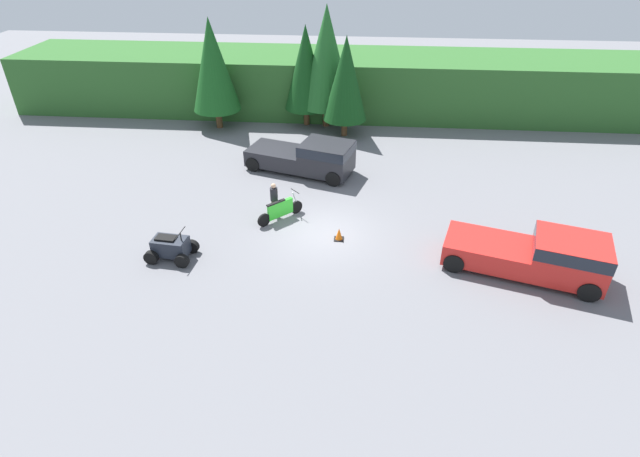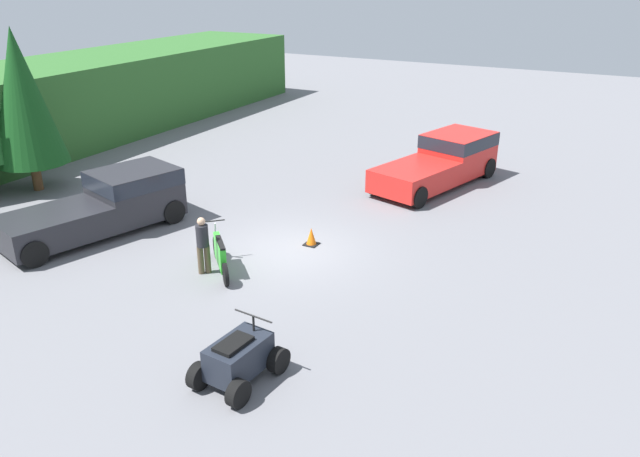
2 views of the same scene
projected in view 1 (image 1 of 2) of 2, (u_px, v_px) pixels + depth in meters
The scene contains 12 objects.
ground_plane at pixel (323, 233), 21.72m from camera, with size 80.00×80.00×0.00m, color slate.
hillside_backdrop at pixel (342, 83), 34.13m from camera, with size 44.00×6.00×3.74m.
tree_left at pixel (213, 65), 30.16m from camera, with size 2.96×2.96×6.72m.
tree_mid_left at pixel (306, 68), 30.75m from camera, with size 2.73×2.73×6.21m.
tree_mid_right at pixel (327, 57), 30.22m from camera, with size 3.25×3.25×7.38m.
tree_right at pixel (346, 79), 29.24m from camera, with size 2.63×2.63×5.99m.
pickup_truck_red at pixel (540, 254), 18.81m from camera, with size 6.16×3.67×1.79m.
pickup_truck_second at pixel (310, 156), 26.26m from camera, with size 6.00×3.67×1.79m.
dirt_bike at pixel (280, 210), 22.44m from camera, with size 1.81×1.76×1.19m.
quad_atv at pixel (171, 248), 19.95m from camera, with size 1.97×1.41×1.27m.
rider_person at pixel (274, 198), 22.51m from camera, with size 0.48×0.48×1.65m.
traffic_cone at pixel (339, 234), 21.20m from camera, with size 0.42×0.42×0.55m.
Camera 1 is at (1.36, -18.11, 11.92)m, focal length 28.00 mm.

